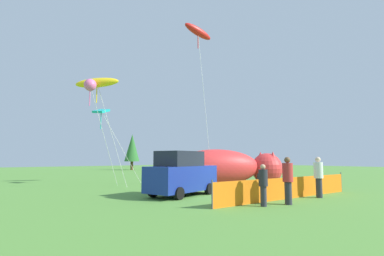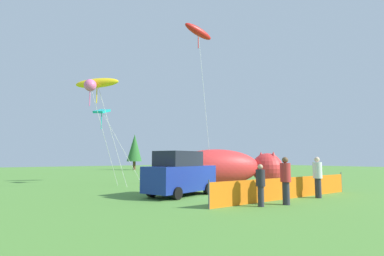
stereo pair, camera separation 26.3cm
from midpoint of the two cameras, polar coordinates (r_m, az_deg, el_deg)
name	(u,v)px [view 1 (the left image)]	position (r m, az deg, el deg)	size (l,w,h in m)	color
ground_plane	(229,194)	(15.88, 6.54, -12.41)	(120.00, 120.00, 0.00)	#548C38
parked_car	(182,174)	(15.02, -2.52, -8.78)	(4.29, 2.64, 2.19)	navy
folding_chair	(263,180)	(18.45, 12.91, -9.71)	(0.59, 0.59, 0.94)	black
inflatable_cat	(227,168)	(21.07, 6.27, -7.68)	(8.04, 4.95, 2.46)	red
safety_fence	(290,188)	(14.73, 17.69, -10.82)	(9.57, 0.19, 1.06)	orange
spectator_in_green_shirt	(288,178)	(12.77, 17.21, -9.16)	(0.41, 0.41, 1.90)	#2D2D38
spectator_in_black_shirt	(263,183)	(12.05, 12.79, -10.22)	(0.35, 0.35, 1.61)	#2D2D38
spectator_in_yellow_shirt	(319,175)	(15.46, 22.51, -8.33)	(0.41, 0.41, 1.90)	#2D2D38
kite_red_lizard	(198,32)	(23.71, 0.82, 17.79)	(2.56, 2.26, 12.00)	silver
kite_teal_diamond	(102,112)	(22.68, -17.15, 2.88)	(3.48, 1.53, 5.49)	silver
kite_pink_octopus	(90,86)	(19.66, -19.17, 7.65)	(2.88, 1.59, 6.72)	silver
kite_yellow_hero	(97,83)	(20.17, -17.99, 8.15)	(3.23, 2.36, 7.07)	silver
horizon_tree_east	(132,148)	(48.66, -11.49, -3.73)	(2.37, 2.37, 5.66)	brown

